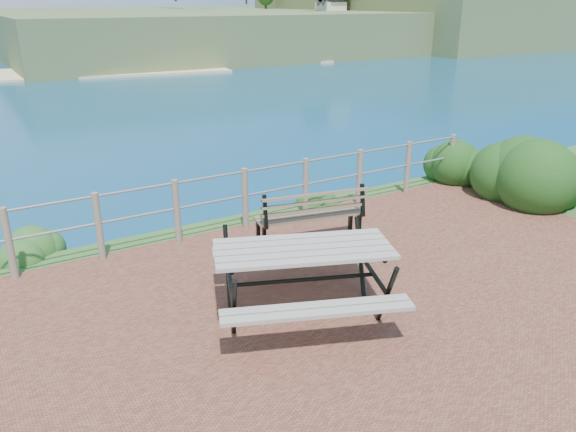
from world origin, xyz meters
The scene contains 9 objects.
ground centered at (0.00, 0.00, 0.00)m, with size 10.00×7.00×0.12m, color brown.
safety_railing centered at (0.00, 3.35, 0.57)m, with size 9.40×0.10×1.00m.
distant_bay centered at (173.07, 202.61, -1.52)m, with size 290.00×232.36×24.00m.
picnic_table centered at (-0.64, 0.62, 0.54)m, with size 2.18×1.65×0.85m.
park_bench centered at (0.55, 2.30, 0.61)m, with size 1.69×0.74×0.93m.
shrub_right_front centered at (4.88, 1.89, 0.00)m, with size 1.64×1.64×2.33m, color #193C12.
shrub_right_edge centered at (4.84, 3.45, 0.00)m, with size 1.07×1.07×1.52m, color #193C12.
shrub_lip_west centered at (-3.15, 4.19, 0.00)m, with size 0.84×0.84×0.60m, color #274F1D.
shrub_lip_east centered at (1.81, 3.87, 0.00)m, with size 0.74×0.74×0.47m, color #193C12.
Camera 1 is at (-3.78, -4.26, 3.49)m, focal length 35.00 mm.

